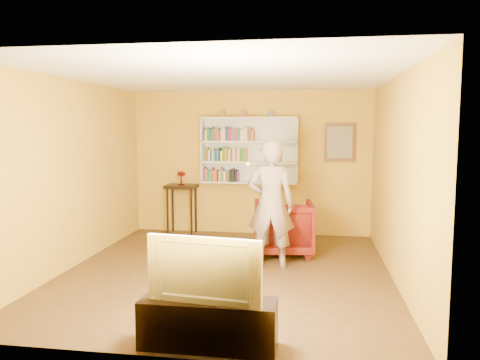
% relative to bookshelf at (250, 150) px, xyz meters
% --- Properties ---
extents(room_shell, '(5.30, 5.80, 2.88)m').
position_rel_bookshelf_xyz_m(room_shell, '(0.00, -2.41, -0.58)').
color(room_shell, '#3F2B14').
rests_on(room_shell, ground).
extents(bookshelf, '(1.80, 0.29, 1.23)m').
position_rel_bookshelf_xyz_m(bookshelf, '(0.00, 0.00, 0.00)').
color(bookshelf, silver).
rests_on(bookshelf, room_shell).
extents(books_row_lower, '(0.67, 0.19, 0.27)m').
position_rel_bookshelf_xyz_m(books_row_lower, '(-0.53, -0.11, -0.47)').
color(books_row_lower, '#612A7E').
rests_on(books_row_lower, bookshelf).
extents(books_row_middle, '(0.82, 0.19, 0.27)m').
position_rel_bookshelf_xyz_m(books_row_middle, '(-0.45, -0.11, -0.08)').
color(books_row_middle, teal).
rests_on(books_row_middle, bookshelf).
extents(books_row_upper, '(0.95, 0.19, 0.26)m').
position_rel_bookshelf_xyz_m(books_row_upper, '(-0.38, -0.11, 0.29)').
color(books_row_upper, navy).
rests_on(books_row_upper, bookshelf).
extents(ornament_left, '(0.08, 0.08, 0.11)m').
position_rel_bookshelf_xyz_m(ornament_left, '(-0.50, -0.06, 0.68)').
color(ornament_left, '#9B542C').
rests_on(ornament_left, bookshelf).
extents(ornament_centre, '(0.09, 0.09, 0.12)m').
position_rel_bookshelf_xyz_m(ornament_centre, '(-0.11, -0.06, 0.68)').
color(ornament_centre, '#963F32').
rests_on(ornament_centre, bookshelf).
extents(ornament_right, '(0.08, 0.08, 0.11)m').
position_rel_bookshelf_xyz_m(ornament_right, '(0.40, -0.06, 0.67)').
color(ornament_right, '#475576').
rests_on(ornament_right, bookshelf).
extents(framed_painting, '(0.55, 0.05, 0.70)m').
position_rel_bookshelf_xyz_m(framed_painting, '(1.65, 0.05, 0.16)').
color(framed_painting, '#583219').
rests_on(framed_painting, room_shell).
extents(console_table, '(0.58, 0.44, 0.94)m').
position_rel_bookshelf_xyz_m(console_table, '(-1.28, -0.16, -0.81)').
color(console_table, black).
rests_on(console_table, ground).
extents(ruby_lustre, '(0.16, 0.15, 0.25)m').
position_rel_bookshelf_xyz_m(ruby_lustre, '(-1.28, -0.16, -0.47)').
color(ruby_lustre, maroon).
rests_on(ruby_lustre, console_table).
extents(armchair, '(1.02, 1.04, 0.86)m').
position_rel_bookshelf_xyz_m(armchair, '(0.72, -1.34, -1.16)').
color(armchair, '#470605').
rests_on(armchair, ground).
extents(person, '(0.67, 0.44, 1.84)m').
position_rel_bookshelf_xyz_m(person, '(0.59, -2.08, -0.67)').
color(person, '#796359').
rests_on(person, ground).
extents(game_remote, '(0.04, 0.15, 0.04)m').
position_rel_bookshelf_xyz_m(game_remote, '(0.30, -2.31, -0.07)').
color(game_remote, white).
rests_on(game_remote, person).
extents(tv_cabinet, '(1.26, 0.38, 0.45)m').
position_rel_bookshelf_xyz_m(tv_cabinet, '(0.24, -4.66, -1.37)').
color(tv_cabinet, black).
rests_on(tv_cabinet, ground).
extents(television, '(1.07, 0.26, 0.61)m').
position_rel_bookshelf_xyz_m(television, '(0.24, -4.66, -0.84)').
color(television, black).
rests_on(television, tv_cabinet).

